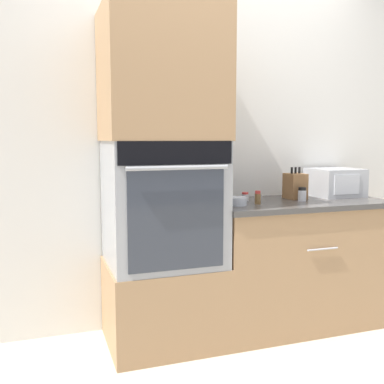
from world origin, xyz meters
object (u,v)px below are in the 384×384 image
(condiment_jar_near, at_px, (258,198))
(knife_block, at_px, (295,186))
(wall_oven, at_px, (163,203))
(condiment_jar_mid, at_px, (245,197))
(bowl, at_px, (237,201))
(microwave, at_px, (335,182))
(condiment_jar_far, at_px, (302,194))

(condiment_jar_near, bearing_deg, knife_block, 22.04)
(wall_oven, distance_m, condiment_jar_mid, 0.61)
(bowl, relative_size, condiment_jar_near, 1.51)
(condiment_jar_near, relative_size, condiment_jar_mid, 1.43)
(condiment_jar_near, distance_m, condiment_jar_mid, 0.15)
(bowl, height_order, condiment_jar_near, condiment_jar_near)
(microwave, height_order, knife_block, knife_block)
(microwave, height_order, condiment_jar_near, microwave)
(bowl, bearing_deg, condiment_jar_near, 1.03)
(microwave, bearing_deg, wall_oven, -174.89)
(condiment_jar_mid, bearing_deg, wall_oven, -171.90)
(microwave, xyz_separation_m, bowl, (-0.88, -0.19, -0.08))
(bowl, distance_m, condiment_jar_far, 0.50)
(microwave, height_order, bowl, microwave)
(condiment_jar_mid, relative_size, condiment_jar_far, 0.64)
(wall_oven, distance_m, bowl, 0.47)
(wall_oven, xyz_separation_m, microwave, (1.35, 0.12, 0.07))
(wall_oven, xyz_separation_m, condiment_jar_mid, (0.60, 0.09, 0.00))
(microwave, relative_size, condiment_jar_far, 3.59)
(condiment_jar_mid, distance_m, condiment_jar_far, 0.39)
(microwave, height_order, condiment_jar_far, microwave)
(wall_oven, xyz_separation_m, condiment_jar_near, (0.62, -0.07, 0.01))
(microwave, xyz_separation_m, condiment_jar_mid, (-0.75, -0.03, -0.07))
(condiment_jar_near, relative_size, condiment_jar_far, 0.92)
(bowl, xyz_separation_m, condiment_jar_mid, (0.13, 0.15, 0.00))
(wall_oven, relative_size, condiment_jar_near, 8.81)
(bowl, relative_size, condiment_jar_mid, 2.16)
(condiment_jar_far, bearing_deg, knife_block, 81.36)
(condiment_jar_mid, bearing_deg, condiment_jar_far, -18.11)
(knife_block, height_order, condiment_jar_mid, knife_block)
(bowl, bearing_deg, knife_block, 16.32)
(knife_block, bearing_deg, wall_oven, -175.15)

